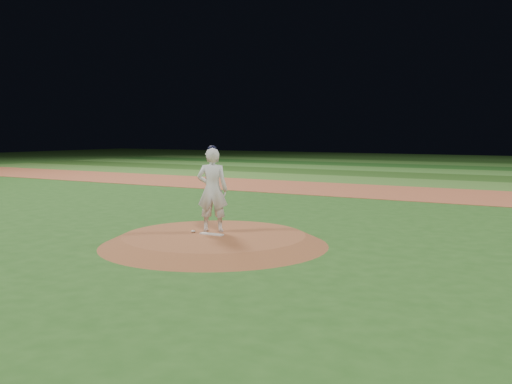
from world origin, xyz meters
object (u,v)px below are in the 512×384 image
Objects in this scene: rosin_bag at (193,231)px; pitcher_on_mound at (212,190)px; pitchers_mound at (214,240)px; pitching_rubber at (212,234)px.

rosin_bag is 1.13m from pitcher_on_mound.
pitchers_mound is 51.46× the size of rosin_bag.
pitcher_on_mound reaches higher than pitchers_mound.
pitching_rubber is at bearing -2.67° from rosin_bag.
pitcher_on_mound is at bearing 46.16° from rosin_bag.
pitching_rubber is 0.28× the size of pitcher_on_mound.
pitcher_on_mound is (0.34, 0.35, 1.02)m from rosin_bag.
pitchers_mound is 0.16m from pitching_rubber.
pitchers_mound is 1.25m from pitcher_on_mound.
rosin_bag reaches higher than pitching_rubber.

